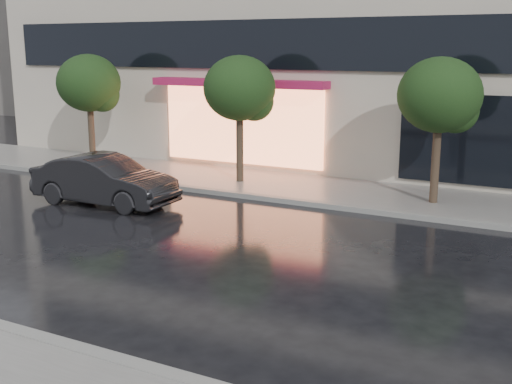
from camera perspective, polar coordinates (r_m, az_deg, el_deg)
The scene contains 9 objects.
ground at distance 10.64m, azimuth -14.11°, elevation -11.05°, with size 120.00×120.00×0.00m, color black.
sidewalk_far at distance 19.08m, azimuth 6.82°, elevation 0.08°, with size 60.00×3.50×0.12m, color slate.
curb_near at distance 9.97m, azimuth -18.05°, elevation -12.55°, with size 60.00×0.25×0.14m, color gray.
curb_far at distance 17.50m, azimuth 4.73°, elevation -1.00°, with size 60.00×0.25×0.14m, color gray.
bg_building_left at distance 47.99m, azimuth -18.91°, elevation 14.26°, with size 14.00×10.00×12.00m, color #59544F.
tree_far_west at distance 23.24m, azimuth -14.47°, elevation 9.17°, with size 2.20×2.20×3.99m.
tree_mid_west at distance 19.71m, azimuth -1.28°, elevation 8.99°, with size 2.20×2.20×3.99m.
tree_mid_east at distance 17.58m, azimuth 16.22°, elevation 8.03°, with size 2.20×2.20×3.99m.
parked_car at distance 17.91m, azimuth -13.34°, elevation 1.02°, with size 1.44×4.13×1.36m, color black.
Camera 1 is at (6.67, -7.13, 4.24)m, focal length 45.00 mm.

